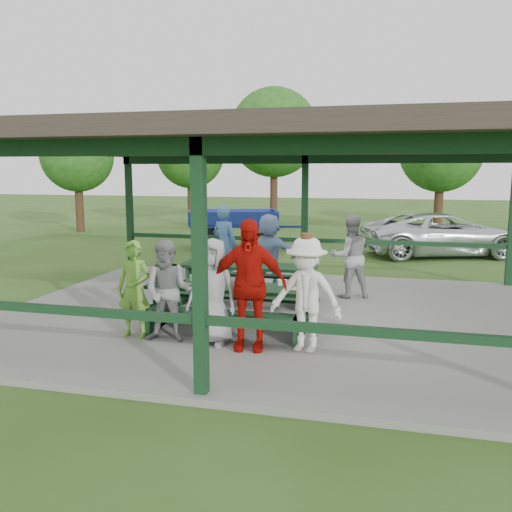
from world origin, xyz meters
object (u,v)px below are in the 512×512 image
(picnic_table_far, at_px, (248,278))
(contestant_grey_left, at_px, (168,291))
(picnic_table_near, at_px, (231,301))
(spectator_lblue, at_px, (269,253))
(contestant_white_fedora, at_px, (306,294))
(pickup_truck, at_px, (443,234))
(spectator_blue, at_px, (225,245))
(contestant_green, at_px, (134,289))
(farm_trailer, at_px, (233,228))
(spectator_grey, at_px, (350,256))
(contestant_red, at_px, (248,285))
(contestant_grey_mid, at_px, (212,291))

(picnic_table_far, relative_size, contestant_grey_left, 1.74)
(picnic_table_near, bearing_deg, spectator_lblue, 90.36)
(contestant_white_fedora, xyz_separation_m, pickup_truck, (2.76, 10.61, -0.25))
(spectator_blue, bearing_deg, spectator_lblue, 177.32)
(contestant_green, bearing_deg, contestant_white_fedora, 0.49)
(picnic_table_near, distance_m, farm_trailer, 10.25)
(pickup_truck, height_order, farm_trailer, farm_trailer)
(contestant_grey_left, bearing_deg, picnic_table_far, 72.74)
(contestant_white_fedora, height_order, spectator_grey, contestant_white_fedora)
(picnic_table_near, distance_m, picnic_table_far, 2.01)
(spectator_lblue, height_order, farm_trailer, spectator_lblue)
(contestant_white_fedora, bearing_deg, farm_trailer, 122.36)
(contestant_red, distance_m, contestant_white_fedora, 0.86)
(contestant_green, bearing_deg, pickup_truck, 63.40)
(contestant_grey_mid, distance_m, contestant_red, 0.62)
(contestant_green, relative_size, spectator_lblue, 0.90)
(contestant_green, distance_m, pickup_truck, 11.94)
(contestant_grey_left, bearing_deg, spectator_blue, 89.04)
(contestant_red, distance_m, spectator_grey, 3.92)
(contestant_grey_mid, height_order, spectator_lblue, spectator_lblue)
(picnic_table_near, distance_m, spectator_blue, 3.74)
(picnic_table_far, xyz_separation_m, contestant_red, (0.77, -2.88, 0.49))
(pickup_truck, bearing_deg, contestant_green, 133.32)
(contestant_grey_left, xyz_separation_m, pickup_truck, (4.89, 10.67, -0.19))
(contestant_white_fedora, bearing_deg, contestant_green, -169.96)
(farm_trailer, bearing_deg, spectator_blue, -93.93)
(contestant_red, height_order, farm_trailer, contestant_red)
(spectator_grey, bearing_deg, picnic_table_near, 35.82)
(picnic_table_far, height_order, farm_trailer, farm_trailer)
(spectator_grey, height_order, farm_trailer, spectator_grey)
(contestant_grey_mid, relative_size, spectator_blue, 0.89)
(spectator_lblue, bearing_deg, pickup_truck, -108.28)
(picnic_table_far, xyz_separation_m, contestant_grey_mid, (0.18, -2.78, 0.34))
(farm_trailer, bearing_deg, picnic_table_far, -90.10)
(picnic_table_near, bearing_deg, contestant_grey_mid, -93.72)
(spectator_blue, height_order, pickup_truck, spectator_blue)
(contestant_grey_left, distance_m, spectator_blue, 4.37)
(contestant_grey_mid, distance_m, spectator_lblue, 3.76)
(farm_trailer, bearing_deg, contestant_green, -100.66)
(picnic_table_far, height_order, spectator_grey, spectator_grey)
(contestant_green, bearing_deg, spectator_grey, 50.25)
(contestant_grey_mid, xyz_separation_m, contestant_white_fedora, (1.44, 0.01, 0.03))
(contestant_grey_left, distance_m, contestant_red, 1.30)
(picnic_table_near, relative_size, contestant_grey_left, 1.76)
(spectator_lblue, xyz_separation_m, spectator_grey, (1.75, -0.12, 0.01))
(contestant_white_fedora, relative_size, spectator_grey, 1.00)
(picnic_table_far, height_order, contestant_green, contestant_green)
(contestant_red, distance_m, spectator_lblue, 3.90)
(picnic_table_far, height_order, contestant_white_fedora, contestant_white_fedora)
(contestant_grey_mid, distance_m, spectator_blue, 4.45)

